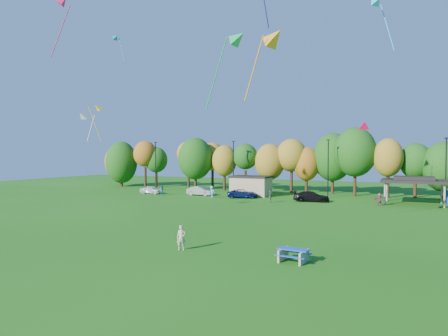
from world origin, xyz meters
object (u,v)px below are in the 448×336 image
at_px(car_c, 243,194).
at_px(car_d, 311,196).
at_px(car_a, 151,190).
at_px(kite_flyer, 181,238).
at_px(car_b, 200,191).
at_px(picnic_table, 293,254).

distance_m(car_c, car_d, 10.70).
bearing_deg(car_a, kite_flyer, -142.16).
distance_m(car_a, car_c, 16.75).
bearing_deg(car_d, car_a, 82.57).
bearing_deg(car_b, picnic_table, -143.57).
height_order(kite_flyer, car_b, kite_flyer).
bearing_deg(kite_flyer, car_b, 87.32).
bearing_deg(kite_flyer, car_c, 75.96).
distance_m(kite_flyer, car_b, 37.37).
bearing_deg(picnic_table, kite_flyer, -171.51).
relative_size(car_b, car_c, 0.94).
height_order(car_a, car_d, car_d).
height_order(car_b, car_d, car_b).
bearing_deg(car_b, car_a, 96.90).
relative_size(car_a, car_b, 0.87).
bearing_deg(car_b, car_d, -92.52).
height_order(picnic_table, car_d, car_d).
xyz_separation_m(picnic_table, car_d, (-6.06, 32.39, 0.25)).
distance_m(car_a, car_b, 9.05).
height_order(kite_flyer, car_d, kite_flyer).
bearing_deg(car_c, picnic_table, -170.90).
xyz_separation_m(car_b, car_d, (18.45, -0.81, -0.01)).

